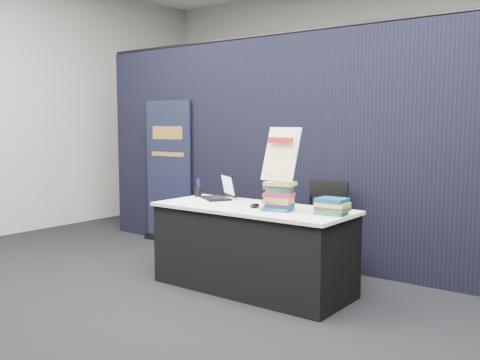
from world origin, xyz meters
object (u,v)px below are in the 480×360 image
(display_table, at_px, (252,248))
(info_sign, at_px, (281,155))
(book_stack_tall, at_px, (279,196))
(stacking_chair, at_px, (320,225))
(laptop, at_px, (218,193))
(pullup_banner, at_px, (169,180))
(book_stack_short, at_px, (333,206))

(display_table, relative_size, info_sign, 3.85)
(book_stack_tall, height_order, stacking_chair, book_stack_tall)
(laptop, height_order, book_stack_tall, book_stack_tall)
(laptop, bearing_deg, book_stack_tall, 15.70)
(book_stack_tall, relative_size, info_sign, 0.57)
(laptop, distance_m, pullup_banner, 1.62)
(book_stack_short, height_order, pullup_banner, pullup_banner)
(display_table, xyz_separation_m, book_stack_tall, (0.31, -0.06, 0.50))
(book_stack_tall, xyz_separation_m, book_stack_short, (0.45, 0.10, -0.06))
(book_stack_tall, distance_m, info_sign, 0.35)
(book_stack_tall, distance_m, book_stack_short, 0.47)
(book_stack_tall, distance_m, pullup_banner, 2.50)
(stacking_chair, bearing_deg, laptop, -155.61)
(display_table, xyz_separation_m, pullup_banner, (-1.98, 0.95, 0.41))
(info_sign, bearing_deg, laptop, 174.74)
(display_table, xyz_separation_m, laptop, (-0.55, 0.18, 0.43))
(book_stack_short, distance_m, info_sign, 0.61)
(display_table, distance_m, laptop, 0.72)
(laptop, height_order, info_sign, info_sign)
(laptop, relative_size, pullup_banner, 0.23)
(book_stack_short, distance_m, stacking_chair, 0.87)
(book_stack_short, relative_size, info_sign, 0.54)
(display_table, bearing_deg, pullup_banner, 154.41)
(laptop, bearing_deg, stacking_chair, 63.83)
(display_table, height_order, book_stack_tall, book_stack_tall)
(display_table, xyz_separation_m, info_sign, (0.31, -0.03, 0.84))
(book_stack_short, xyz_separation_m, pullup_banner, (-2.74, 0.90, -0.04))
(display_table, relative_size, book_stack_short, 7.08)
(info_sign, height_order, stacking_chair, info_sign)
(display_table, height_order, laptop, laptop)
(book_stack_tall, relative_size, stacking_chair, 0.29)
(book_stack_tall, bearing_deg, display_table, 169.17)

